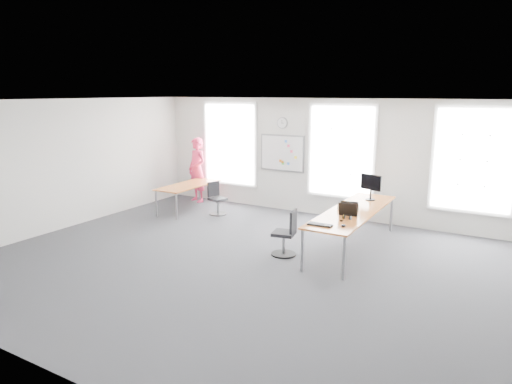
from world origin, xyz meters
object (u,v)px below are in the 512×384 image
Objects in this scene: chair_right at (286,236)px; person at (197,170)px; headphones at (347,217)px; monitor at (371,185)px; desk_right at (353,213)px; chair_left at (217,200)px; desk_left at (189,187)px; keyboard at (320,225)px.

chair_right is 0.49× the size of person.
headphones is 1.77m from monitor.
chair_right is at bearing -13.49° from person.
chair_right is at bearing -98.55° from monitor.
chair_right reaches higher than desk_right.
monitor is (1.04, 2.04, 0.76)m from chair_right.
person is at bearing 72.12° from chair_left.
desk_right is 3.65× the size of chair_right.
chair_right is 2.41m from monitor.
desk_left is at bearing 170.67° from desk_right.
chair_left is 1.48× the size of monitor.
chair_right is 1.23m from headphones.
chair_left is at bearing 146.63° from keyboard.
monitor is (4.01, 0.16, 0.79)m from chair_left.
headphones is at bearing -5.21° from person.
monitor is (-0.07, 1.74, 0.30)m from headphones.
chair_right is at bearing -134.36° from desk_right.
keyboard is at bearing -24.69° from desk_left.
person is (-1.30, 0.90, 0.56)m from chair_left.
desk_left is 0.91m from chair_left.
chair_right reaches higher than chair_left.
desk_right reaches higher than desk_left.
desk_left is at bearing 152.15° from keyboard.
desk_right is 1.36m from keyboard.
person is at bearing 160.46° from headphones.
person is 3.25× the size of monitor.
desk_right is 0.74m from headphones.
keyboard is (0.82, -0.33, 0.42)m from chair_right.
chair_left is 4.40m from headphones.
chair_left is at bearing -133.19° from chair_right.
desk_left is 3.42× the size of monitor.
desk_left is 4.41× the size of keyboard.
desk_left is 2.31× the size of chair_left.
keyboard is (4.65, -2.14, 0.17)m from desk_left.
keyboard is at bearing -103.37° from chair_left.
desk_left is 4.90m from monitor.
chair_right is 0.98m from keyboard.
desk_left is (-4.82, 0.79, -0.10)m from desk_right.
monitor is at bearing 87.46° from desk_right.
person reaches higher than headphones.
monitor is (5.31, -0.74, 0.23)m from person.
person reaches higher than keyboard.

